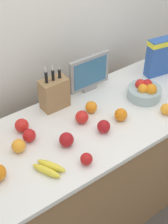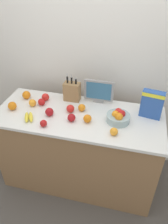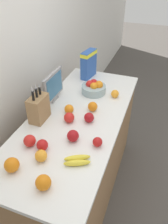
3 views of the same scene
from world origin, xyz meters
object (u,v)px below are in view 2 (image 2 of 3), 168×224
object	(u,v)px
cereal_box	(152,103)
banana_bunch	(29,117)
apple_leftmost	(42,102)
apple_middle	(71,118)
orange_by_cereal	(87,119)
apple_rightmost	(43,123)
fruit_bowl	(118,117)
orange_near_bowl	(12,106)
orange_front_right	(26,95)
small_monitor	(99,91)
apple_front	(49,112)
apple_by_knife_block	(70,109)
orange_front_left	(82,108)
knife_block	(72,92)
orange_back_center	(114,132)
orange_mid_left	(32,103)
apple_rear	(45,97)

from	to	relation	value
cereal_box	banana_bunch	size ratio (longest dim) A/B	1.56
cereal_box	apple_leftmost	size ratio (longest dim) A/B	3.67
apple_middle	orange_by_cereal	world-z (taller)	orange_by_cereal
banana_bunch	apple_rightmost	bearing A→B (deg)	-21.58
apple_middle	fruit_bowl	bearing A→B (deg)	13.43
banana_bunch	orange_near_bowl	xyz separation A→B (m)	(-0.22, 0.10, 0.02)
orange_front_right	apple_leftmost	bearing A→B (deg)	-21.30
small_monitor	banana_bunch	distance (m)	0.74
apple_rightmost	apple_front	distance (m)	0.17
apple_by_knife_block	apple_rightmost	bearing A→B (deg)	-121.79
orange_front_right	orange_front_left	size ratio (longest dim) A/B	1.18
apple_rightmost	banana_bunch	bearing A→B (deg)	158.42
small_monitor	knife_block	bearing A→B (deg)	-176.55
apple_front	cereal_box	bearing A→B (deg)	13.00
banana_bunch	apple_leftmost	bearing A→B (deg)	83.90
knife_block	cereal_box	world-z (taller)	knife_block
small_monitor	orange_front_left	bearing A→B (deg)	-124.15
cereal_box	apple_by_knife_block	bearing A→B (deg)	-161.72
apple_middle	orange_near_bowl	bearing A→B (deg)	176.42
fruit_bowl	apple_leftmost	world-z (taller)	fruit_bowl
apple_leftmost	orange_back_center	world-z (taller)	apple_leftmost
small_monitor	orange_front_right	distance (m)	0.78
knife_block	apple_middle	bearing A→B (deg)	-74.57
knife_block	apple_front	bearing A→B (deg)	-111.95
orange_by_cereal	orange_near_bowl	distance (m)	0.77
orange_front_left	orange_front_right	bearing A→B (deg)	172.67
orange_back_center	orange_by_cereal	xyz separation A→B (m)	(-0.26, 0.12, 0.00)
orange_front_left	small_monitor	bearing A→B (deg)	55.85
apple_front	small_monitor	bearing A→B (deg)	39.72
cereal_box	orange_front_left	xyz separation A→B (m)	(-0.65, -0.07, -0.11)
small_monitor	orange_mid_left	bearing A→B (deg)	-160.27
apple_leftmost	orange_front_left	bearing A→B (deg)	-0.08
banana_bunch	apple_front	bearing A→B (deg)	29.66
banana_bunch	orange_front_left	world-z (taller)	orange_front_left
banana_bunch	orange_near_bowl	bearing A→B (deg)	155.37
fruit_bowl	orange_front_right	world-z (taller)	fruit_bowl
knife_block	small_monitor	bearing A→B (deg)	3.45
apple_middle	orange_front_right	xyz separation A→B (m)	(-0.58, 0.27, 0.01)
apple_rear	apple_middle	distance (m)	0.46
banana_bunch	orange_near_bowl	distance (m)	0.25
cereal_box	apple_by_knife_block	world-z (taller)	cereal_box
apple_rightmost	knife_block	bearing A→B (deg)	76.10
knife_block	orange_back_center	size ratio (longest dim) A/B	4.34
orange_front_right	fruit_bowl	bearing A→B (deg)	-9.36
apple_middle	orange_by_cereal	distance (m)	0.15
apple_middle	orange_by_cereal	xyz separation A→B (m)	(0.15, 0.02, 0.00)
knife_block	orange_by_cereal	distance (m)	0.42
orange_near_bowl	orange_front_right	bearing A→B (deg)	79.34
apple_rear	orange_back_center	bearing A→B (deg)	-25.93
orange_back_center	apple_front	bearing A→B (deg)	168.25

